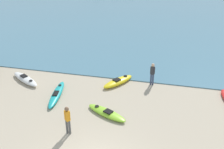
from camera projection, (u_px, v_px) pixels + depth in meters
The scene contains 6 objects.
kayak_on_sand_0 at pixel (118, 81), 18.29m from camera, with size 2.08×2.65×0.39m.
kayak_on_sand_1 at pixel (25, 79), 18.61m from camera, with size 2.89×2.15×0.40m.
kayak_on_sand_2 at pixel (57, 94), 16.78m from camera, with size 1.13×3.42×0.34m.
kayak_on_sand_4 at pixel (107, 113), 14.92m from camera, with size 2.71×1.80×0.32m.
person_near_foreground at pixel (68, 119), 13.10m from camera, with size 0.32×0.29×1.60m.
person_near_waterline at pixel (152, 73), 17.83m from camera, with size 0.32×0.29×1.60m.
Camera 1 is at (2.80, -7.89, 8.69)m, focal length 42.00 mm.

